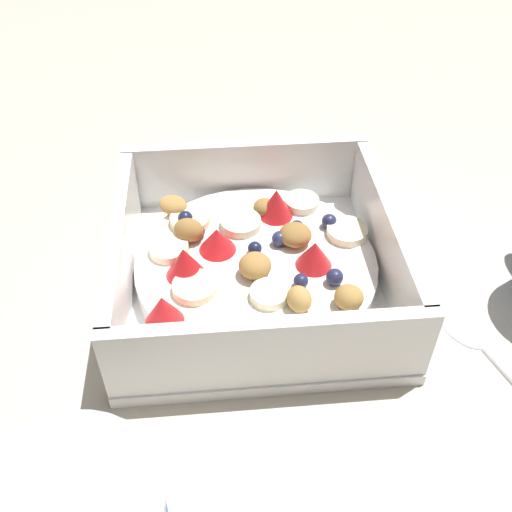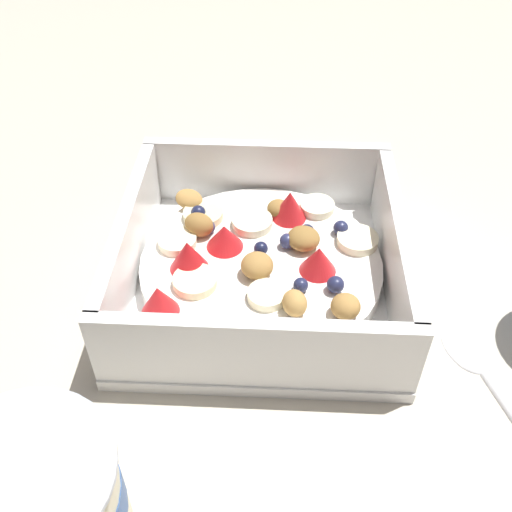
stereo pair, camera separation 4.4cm
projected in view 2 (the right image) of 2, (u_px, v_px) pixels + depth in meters
ground_plane at (271, 285)px, 0.46m from camera, size 2.40×2.40×0.00m
fruit_bowl at (255, 263)px, 0.45m from camera, size 0.21×0.21×0.07m
spoon at (482, 374)px, 0.39m from camera, size 0.07×0.17×0.01m
yogurt_cup at (27, 510)px, 0.29m from camera, size 0.09×0.09×0.08m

